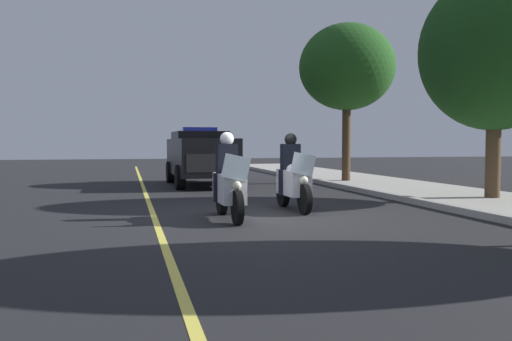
% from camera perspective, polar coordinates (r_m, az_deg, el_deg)
% --- Properties ---
extents(ground_plane, '(80.00, 80.00, 0.00)m').
position_cam_1_polar(ground_plane, '(10.87, 1.02, -4.96)').
color(ground_plane, black).
extents(curb_strip, '(48.00, 0.24, 0.15)m').
position_cam_1_polar(curb_strip, '(12.57, 19.72, -3.72)').
color(curb_strip, '#9E9B93').
rests_on(curb_strip, ground).
extents(lane_stripe_center, '(48.00, 0.12, 0.01)m').
position_cam_1_polar(lane_stripe_center, '(10.54, -10.75, -5.25)').
color(lane_stripe_center, '#E0D14C').
rests_on(lane_stripe_center, ground).
extents(police_motorcycle_lead_left, '(2.14, 0.57, 1.72)m').
position_cam_1_polar(police_motorcycle_lead_left, '(10.43, -2.93, -1.44)').
color(police_motorcycle_lead_left, black).
rests_on(police_motorcycle_lead_left, ground).
extents(police_motorcycle_lead_right, '(2.14, 0.57, 1.72)m').
position_cam_1_polar(police_motorcycle_lead_right, '(11.87, 3.99, -0.91)').
color(police_motorcycle_lead_right, black).
rests_on(police_motorcycle_lead_right, ground).
extents(police_suv, '(4.94, 2.15, 2.05)m').
position_cam_1_polar(police_suv, '(18.80, -5.98, 1.64)').
color(police_suv, black).
rests_on(police_suv, ground).
extents(tree_mid_block, '(3.79, 3.79, 5.75)m').
position_cam_1_polar(tree_mid_block, '(15.09, 24.28, 11.57)').
color(tree_mid_block, '#4C3823').
rests_on(tree_mid_block, sidewalk_strip).
extents(tree_far_back, '(3.53, 3.53, 5.79)m').
position_cam_1_polar(tree_far_back, '(20.24, 9.72, 10.83)').
color(tree_far_back, '#42301E').
rests_on(tree_far_back, sidewalk_strip).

